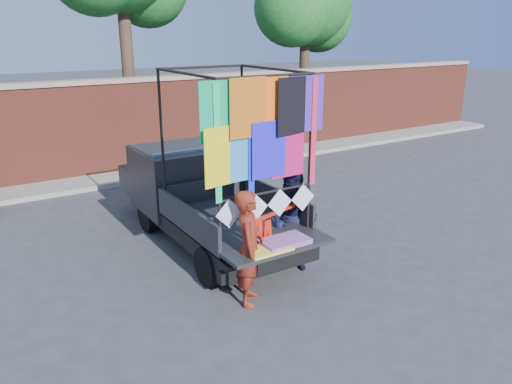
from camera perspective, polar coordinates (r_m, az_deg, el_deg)
ground at (r=8.48m, az=-1.46°, el=-8.93°), size 90.00×90.00×0.00m
brick_wall at (r=14.26m, az=-16.24°, el=7.17°), size 30.00×0.45×2.61m
curb at (r=13.89m, az=-14.95°, el=1.63°), size 30.00×1.20×0.12m
tree_right at (r=18.54m, az=5.97°, el=20.78°), size 4.20×3.30×6.62m
pickup_truck at (r=9.75m, az=-7.02°, el=-0.13°), size 2.06×5.17×3.26m
woman at (r=7.20m, az=-0.79°, el=-6.38°), size 0.69×0.75×1.73m
man at (r=8.25m, az=4.30°, el=-3.01°), size 1.00×1.08×1.78m
streamer_bundle at (r=7.61m, az=1.27°, el=-4.15°), size 1.02×0.33×0.71m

